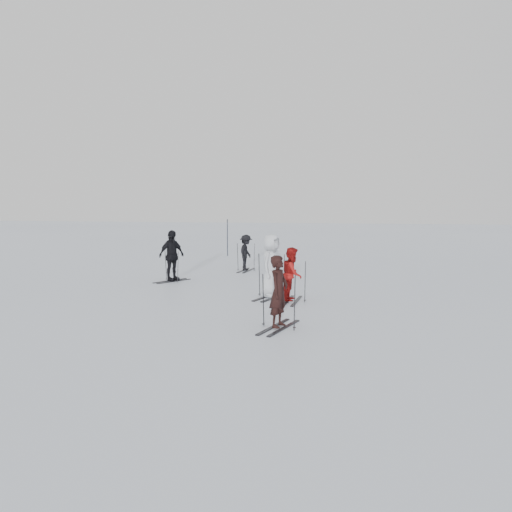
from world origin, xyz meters
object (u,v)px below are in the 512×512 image
at_px(skier_uphill_left, 172,256).
at_px(piste_marker, 227,237).
at_px(skier_uphill_far, 246,253).
at_px(skier_red, 292,275).
at_px(skier_near_dark, 279,293).
at_px(skier_grey, 271,266).

distance_m(skier_uphill_left, piste_marker, 9.33).
height_order(skier_uphill_left, skier_uphill_far, skier_uphill_left).
height_order(skier_red, skier_uphill_left, skier_uphill_left).
bearing_deg(skier_near_dark, skier_uphill_left, 53.97).
bearing_deg(skier_uphill_left, skier_red, -90.59).
xyz_separation_m(skier_near_dark, piste_marker, (-5.41, 15.32, 0.19)).
relative_size(skier_grey, skier_uphill_far, 1.26).
bearing_deg(skier_near_dark, skier_uphill_far, 32.07).
bearing_deg(piste_marker, skier_near_dark, -70.54).
height_order(skier_grey, piste_marker, piste_marker).
bearing_deg(skier_red, skier_uphill_far, 26.30).
bearing_deg(skier_red, skier_near_dark, -175.70).
relative_size(skier_red, skier_grey, 0.82).
xyz_separation_m(skier_uphill_left, piste_marker, (-0.48, 9.32, 0.08)).
distance_m(skier_near_dark, skier_red, 3.17).
height_order(skier_near_dark, skier_grey, skier_grey).
xyz_separation_m(skier_uphill_far, piste_marker, (-2.43, 5.90, 0.25)).
height_order(skier_near_dark, skier_uphill_far, skier_near_dark).
bearing_deg(skier_uphill_left, skier_grey, -89.42).
xyz_separation_m(skier_near_dark, skier_uphill_left, (-4.94, 6.00, 0.11)).
xyz_separation_m(skier_red, piste_marker, (-5.28, 12.15, 0.23)).
xyz_separation_m(skier_red, skier_grey, (-0.71, 0.53, 0.17)).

